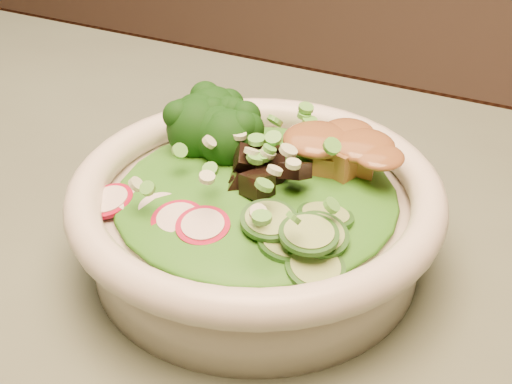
% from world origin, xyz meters
% --- Properties ---
extents(salad_bowl, '(0.24, 0.24, 0.06)m').
position_xyz_m(salad_bowl, '(0.24, 0.11, 0.78)').
color(salad_bowl, silver).
rests_on(salad_bowl, dining_table).
extents(lettuce_bed, '(0.18, 0.18, 0.02)m').
position_xyz_m(lettuce_bed, '(0.24, 0.11, 0.80)').
color(lettuce_bed, '#1F6B16').
rests_on(lettuce_bed, salad_bowl).
extents(broccoli_florets, '(0.08, 0.07, 0.04)m').
position_xyz_m(broccoli_florets, '(0.19, 0.14, 0.82)').
color(broccoli_florets, black).
rests_on(broccoli_florets, salad_bowl).
extents(radish_slices, '(0.10, 0.05, 0.02)m').
position_xyz_m(radish_slices, '(0.20, 0.06, 0.81)').
color(radish_slices, maroon).
rests_on(radish_slices, salad_bowl).
extents(cucumber_slices, '(0.07, 0.07, 0.03)m').
position_xyz_m(cucumber_slices, '(0.28, 0.07, 0.81)').
color(cucumber_slices, '#9AC16B').
rests_on(cucumber_slices, salad_bowl).
extents(mushroom_heap, '(0.07, 0.07, 0.03)m').
position_xyz_m(mushroom_heap, '(0.24, 0.11, 0.81)').
color(mushroom_heap, black).
rests_on(mushroom_heap, salad_bowl).
extents(tofu_cubes, '(0.09, 0.06, 0.03)m').
position_xyz_m(tofu_cubes, '(0.27, 0.15, 0.81)').
color(tofu_cubes, '#925A30').
rests_on(tofu_cubes, salad_bowl).
extents(peanut_sauce, '(0.06, 0.05, 0.01)m').
position_xyz_m(peanut_sauce, '(0.27, 0.15, 0.82)').
color(peanut_sauce, brown).
rests_on(peanut_sauce, tofu_cubes).
extents(scallion_garnish, '(0.17, 0.17, 0.02)m').
position_xyz_m(scallion_garnish, '(0.24, 0.11, 0.82)').
color(scallion_garnish, '#50A73B').
rests_on(scallion_garnish, salad_bowl).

